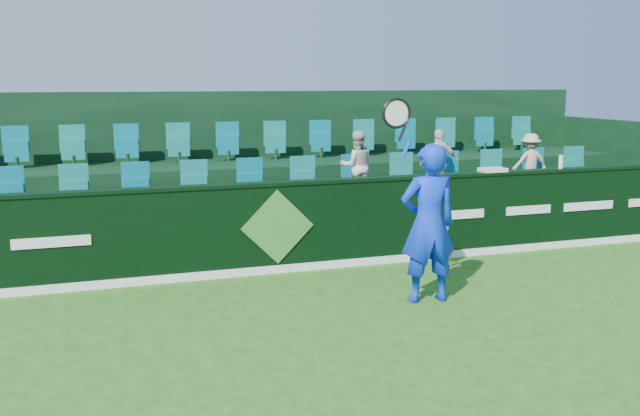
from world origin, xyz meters
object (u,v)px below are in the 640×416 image
object	(u,v)px
spectator_middle	(439,163)
drinks_bottle	(561,162)
tennis_player	(428,223)
towel	(493,170)
spectator_left	(357,166)
spectator_right	(530,162)

from	to	relation	value
spectator_middle	drinks_bottle	distance (m)	2.03
tennis_player	drinks_bottle	distance (m)	4.06
tennis_player	towel	xyz separation A→B (m)	(2.19, 2.01, 0.35)
spectator_left	spectator_right	world-z (taller)	spectator_left
towel	drinks_bottle	xyz separation A→B (m)	(1.31, 0.00, 0.08)
tennis_player	spectator_middle	distance (m)	3.64
spectator_left	towel	xyz separation A→B (m)	(1.93, -1.12, -0.01)
spectator_left	spectator_right	xyz separation A→B (m)	(3.42, 0.00, -0.06)
spectator_middle	spectator_right	world-z (taller)	spectator_middle
tennis_player	spectator_left	world-z (taller)	tennis_player
spectator_right	towel	distance (m)	1.87
spectator_left	tennis_player	bearing A→B (deg)	93.11
spectator_middle	spectator_right	bearing A→B (deg)	-169.17
spectator_left	spectator_middle	distance (m)	1.55
tennis_player	spectator_left	size ratio (longest dim) A/B	2.26
spectator_left	spectator_right	distance (m)	3.42
spectator_right	towel	bearing A→B (deg)	44.19
spectator_left	drinks_bottle	bearing A→B (deg)	168.89
spectator_left	drinks_bottle	world-z (taller)	spectator_left
tennis_player	towel	bearing A→B (deg)	42.50
tennis_player	spectator_right	distance (m)	4.84
spectator_middle	towel	size ratio (longest dim) A/B	2.83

